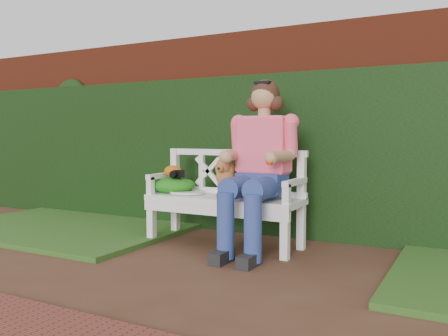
% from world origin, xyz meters
% --- Properties ---
extents(ground, '(60.00, 60.00, 0.00)m').
position_xyz_m(ground, '(0.00, 0.00, 0.00)').
color(ground, '#47281A').
extents(brick_wall, '(10.00, 0.30, 2.20)m').
position_xyz_m(brick_wall, '(0.00, 1.90, 1.10)').
color(brick_wall, maroon).
rests_on(brick_wall, ground).
extents(ivy_hedge, '(10.00, 0.18, 1.70)m').
position_xyz_m(ivy_hedge, '(0.00, 1.68, 0.85)').
color(ivy_hedge, '#19370F').
rests_on(ivy_hedge, ground).
extents(grass_left, '(2.60, 2.00, 0.05)m').
position_xyz_m(grass_left, '(-2.40, 0.90, 0.03)').
color(grass_left, '#254B19').
rests_on(grass_left, ground).
extents(garden_bench, '(1.65, 0.81, 0.48)m').
position_xyz_m(garden_bench, '(-0.47, 0.97, 0.24)').
color(garden_bench, white).
rests_on(garden_bench, ground).
extents(seated_woman, '(0.86, 1.04, 1.63)m').
position_xyz_m(seated_woman, '(-0.07, 0.95, 0.81)').
color(seated_woman, red).
rests_on(seated_woman, ground).
extents(dog, '(0.29, 0.37, 0.38)m').
position_xyz_m(dog, '(-0.42, 0.97, 0.67)').
color(dog, brown).
rests_on(dog, garden_bench).
extents(tennis_racket, '(0.76, 0.54, 0.03)m').
position_xyz_m(tennis_racket, '(-0.90, 0.94, 0.50)').
color(tennis_racket, white).
rests_on(tennis_racket, garden_bench).
extents(green_bag, '(0.51, 0.42, 0.16)m').
position_xyz_m(green_bag, '(-1.05, 0.96, 0.56)').
color(green_bag, '#268A18').
rests_on(green_bag, garden_bench).
extents(camera_item, '(0.12, 0.09, 0.08)m').
position_xyz_m(camera_item, '(-0.98, 0.94, 0.68)').
color(camera_item, black).
rests_on(camera_item, green_bag).
extents(baseball_glove, '(0.23, 0.19, 0.12)m').
position_xyz_m(baseball_glove, '(-1.05, 0.96, 0.70)').
color(baseball_glove, '#BB5A0B').
rests_on(baseball_glove, green_bag).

